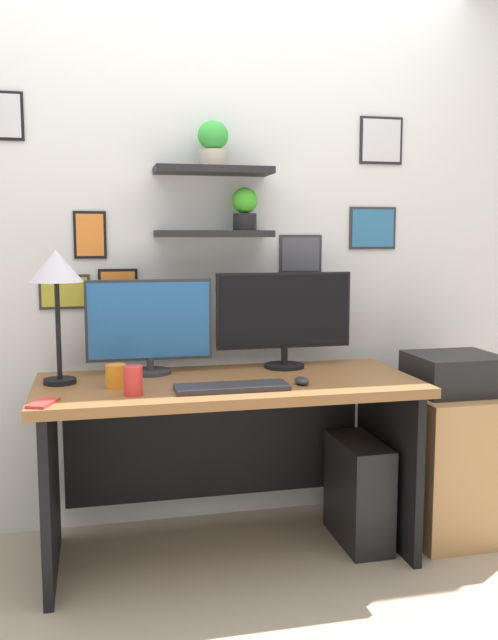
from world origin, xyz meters
TOP-DOWN VIEW (x-y plane):
  - ground_plane at (0.00, 0.00)m, footprint 8.00×8.00m
  - back_wall_assembly at (0.00, 0.44)m, footprint 4.40×0.24m
  - desk at (0.00, 0.05)m, footprint 1.56×0.68m
  - monitor_left at (-0.30, 0.22)m, footprint 0.54×0.18m
  - monitor_right at (0.30, 0.22)m, footprint 0.62×0.18m
  - keyboard at (-0.02, -0.17)m, footprint 0.44×0.14m
  - computer_mouse at (0.27, -0.15)m, footprint 0.06×0.09m
  - desk_lamp at (-0.67, 0.09)m, footprint 0.21×0.21m
  - cell_phone at (-0.71, -0.25)m, footprint 0.12×0.16m
  - coffee_mug at (-0.45, -0.03)m, footprint 0.08×0.08m
  - water_cup at (-0.40, -0.18)m, footprint 0.07×0.07m
  - drawer_cabinet at (1.03, 0.00)m, footprint 0.44×0.50m
  - printer at (1.03, 0.00)m, footprint 0.38×0.34m
  - computer_tower_right at (0.58, -0.01)m, footprint 0.18×0.40m

SIDE VIEW (x-z plane):
  - ground_plane at x=0.00m, z-range 0.00..0.00m
  - computer_tower_right at x=0.58m, z-range 0.00..0.46m
  - drawer_cabinet at x=1.03m, z-range 0.00..0.65m
  - desk at x=0.00m, z-range 0.16..0.91m
  - printer at x=1.03m, z-range 0.65..0.82m
  - cell_phone at x=-0.71m, z-range 0.75..0.76m
  - keyboard at x=-0.02m, z-range 0.75..0.77m
  - computer_mouse at x=0.27m, z-range 0.75..0.78m
  - coffee_mug at x=-0.45m, z-range 0.75..0.84m
  - water_cup at x=-0.40m, z-range 0.75..0.86m
  - monitor_left at x=-0.30m, z-range 0.76..1.16m
  - monitor_right at x=0.30m, z-range 0.77..1.20m
  - desk_lamp at x=-0.67m, z-range 0.92..1.46m
  - back_wall_assembly at x=0.00m, z-range 0.01..2.71m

